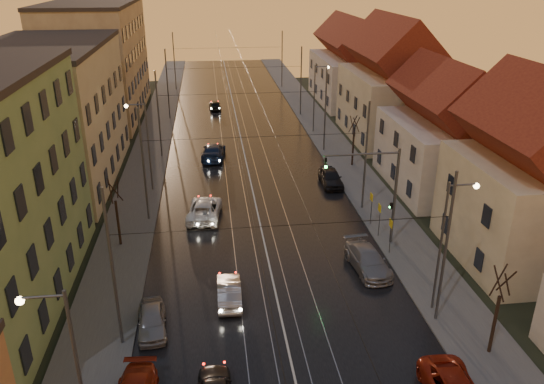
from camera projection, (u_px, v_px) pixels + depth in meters
name	position (u px, v px, depth m)	size (l,w,h in m)	color
road	(244.00, 151.00, 57.18)	(16.00, 120.00, 0.04)	black
sidewalk_left	(149.00, 154.00, 56.05)	(4.00, 120.00, 0.15)	#4C4C4C
sidewalk_right	(334.00, 147.00, 58.27)	(4.00, 120.00, 0.15)	#4C4C4C
tram_rail_0	(223.00, 151.00, 56.92)	(0.06, 120.00, 0.03)	gray
tram_rail_1	(237.00, 151.00, 57.08)	(0.06, 120.00, 0.03)	gray
tram_rail_2	(251.00, 150.00, 57.25)	(0.06, 120.00, 0.03)	gray
tram_rail_3	(264.00, 150.00, 57.41)	(0.06, 120.00, 0.03)	gray
apartment_left_2	(52.00, 116.00, 47.42)	(10.00, 20.00, 12.00)	tan
apartment_left_3	(99.00, 61.00, 68.95)	(10.00, 24.00, 14.00)	#8D765A
house_right_1	(533.00, 184.00, 34.10)	(8.67, 10.20, 10.80)	#B7AD8C
house_right_2	(446.00, 137.00, 46.29)	(9.18, 12.24, 9.20)	#B9B6AC
house_right_3	(391.00, 88.00, 59.53)	(9.18, 14.28, 11.50)	#B7AD8C
house_right_4	(350.00, 67.00, 76.27)	(9.18, 16.32, 10.00)	#B9B6AC
catenary_pole_l_1	(113.00, 271.00, 26.16)	(0.16, 0.16, 9.00)	#595B60
catenary_pole_r_1	(445.00, 250.00, 28.07)	(0.16, 0.16, 9.00)	#595B60
catenary_pole_l_2	(144.00, 166.00, 39.86)	(0.16, 0.16, 9.00)	#595B60
catenary_pole_r_2	(366.00, 157.00, 41.76)	(0.16, 0.16, 9.00)	#595B60
catenary_pole_l_3	(159.00, 115.00, 53.56)	(0.16, 0.16, 9.00)	#595B60
catenary_pole_r_3	(325.00, 110.00, 55.46)	(0.16, 0.16, 9.00)	#595B60
catenary_pole_l_4	(168.00, 85.00, 67.26)	(0.16, 0.16, 9.00)	#595B60
catenary_pole_r_4	(301.00, 82.00, 69.16)	(0.16, 0.16, 9.00)	#595B60
catenary_pole_l_5	(174.00, 62.00, 83.70)	(0.16, 0.16, 9.00)	#595B60
catenary_pole_r_5	(282.00, 60.00, 85.60)	(0.16, 0.16, 9.00)	#595B60
street_lamp_0	(68.00, 362.00, 19.56)	(1.75, 0.32, 8.00)	#595B60
street_lamp_1	(447.00, 235.00, 28.88)	(1.75, 0.32, 8.00)	#595B60
street_lamp_2	(144.00, 138.00, 45.13)	(1.75, 0.32, 8.00)	#595B60
street_lamp_3	(317.00, 92.00, 61.76)	(1.75, 0.32, 8.00)	#595B60
traffic_light_mast	(382.00, 185.00, 36.18)	(5.30, 0.32, 7.20)	#595B60
bare_tree_0	(117.00, 214.00, 36.82)	(1.09, 1.09, 5.11)	black
bare_tree_1	(496.00, 313.00, 26.29)	(1.09, 1.09, 5.11)	black
bare_tree_2	(353.00, 142.00, 51.89)	(1.09, 1.09, 5.11)	black
driving_car_1	(229.00, 291.00, 31.33)	(1.38, 3.95, 1.30)	gray
driving_car_2	(205.00, 209.00, 41.79)	(2.42, 5.25, 1.46)	silver
driving_car_3	(213.00, 151.00, 54.66)	(2.17, 5.35, 1.55)	#162443
driving_car_4	(215.00, 105.00, 73.39)	(1.50, 3.73, 1.27)	black
parked_left_3	(152.00, 320.00, 28.80)	(1.52, 3.79, 1.29)	gray
parked_right_1	(368.00, 260.00, 34.58)	(1.98, 4.87, 1.41)	gray
parked_right_2	(331.00, 177.00, 47.99)	(1.76, 4.39, 1.49)	black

